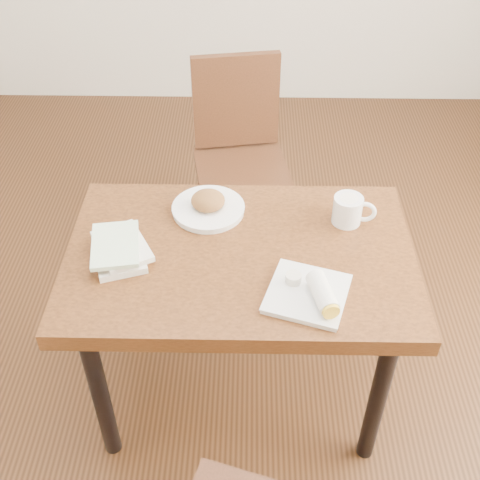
{
  "coord_description": "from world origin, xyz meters",
  "views": [
    {
      "loc": [
        0.03,
        -1.45,
        2.06
      ],
      "look_at": [
        0.0,
        0.0,
        0.8
      ],
      "focal_mm": 45.0,
      "sensor_mm": 36.0,
      "label": 1
    }
  ],
  "objects_px": {
    "plate_scone": "(208,206)",
    "plate_burrito": "(312,293)",
    "coffee_mug": "(349,210)",
    "book_stack": "(119,249)",
    "table": "(240,272)",
    "chair_far": "(239,147)"
  },
  "relations": [
    {
      "from": "plate_scone",
      "to": "coffee_mug",
      "type": "height_order",
      "value": "coffee_mug"
    },
    {
      "from": "table",
      "to": "plate_burrito",
      "type": "bearing_deg",
      "value": -43.67
    },
    {
      "from": "chair_far",
      "to": "coffee_mug",
      "type": "bearing_deg",
      "value": -63.88
    },
    {
      "from": "table",
      "to": "plate_scone",
      "type": "height_order",
      "value": "plate_scone"
    },
    {
      "from": "chair_far",
      "to": "plate_scone",
      "type": "height_order",
      "value": "chair_far"
    },
    {
      "from": "book_stack",
      "to": "chair_far",
      "type": "bearing_deg",
      "value": 69.43
    },
    {
      "from": "table",
      "to": "chair_far",
      "type": "height_order",
      "value": "chair_far"
    },
    {
      "from": "chair_far",
      "to": "book_stack",
      "type": "distance_m",
      "value": 1.07
    },
    {
      "from": "chair_far",
      "to": "book_stack",
      "type": "xyz_separation_m",
      "value": [
        -0.37,
        -0.98,
        0.23
      ]
    },
    {
      "from": "plate_scone",
      "to": "plate_burrito",
      "type": "relative_size",
      "value": 0.88
    },
    {
      "from": "table",
      "to": "plate_scone",
      "type": "bearing_deg",
      "value": 118.85
    },
    {
      "from": "coffee_mug",
      "to": "book_stack",
      "type": "xyz_separation_m",
      "value": [
        -0.75,
        -0.19,
        -0.02
      ]
    },
    {
      "from": "table",
      "to": "plate_burrito",
      "type": "xyz_separation_m",
      "value": [
        0.22,
        -0.21,
        0.12
      ]
    },
    {
      "from": "chair_far",
      "to": "book_stack",
      "type": "relative_size",
      "value": 3.61
    },
    {
      "from": "table",
      "to": "plate_burrito",
      "type": "height_order",
      "value": "plate_burrito"
    },
    {
      "from": "chair_far",
      "to": "plate_scone",
      "type": "bearing_deg",
      "value": -97.23
    },
    {
      "from": "plate_scone",
      "to": "plate_burrito",
      "type": "xyz_separation_m",
      "value": [
        0.33,
        -0.42,
        -0.0
      ]
    },
    {
      "from": "coffee_mug",
      "to": "book_stack",
      "type": "relative_size",
      "value": 0.56
    },
    {
      "from": "table",
      "to": "chair_far",
      "type": "distance_m",
      "value": 0.96
    },
    {
      "from": "chair_far",
      "to": "book_stack",
      "type": "bearing_deg",
      "value": -110.57
    },
    {
      "from": "plate_scone",
      "to": "plate_burrito",
      "type": "height_order",
      "value": "plate_scone"
    },
    {
      "from": "table",
      "to": "plate_scone",
      "type": "relative_size",
      "value": 4.44
    }
  ]
}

